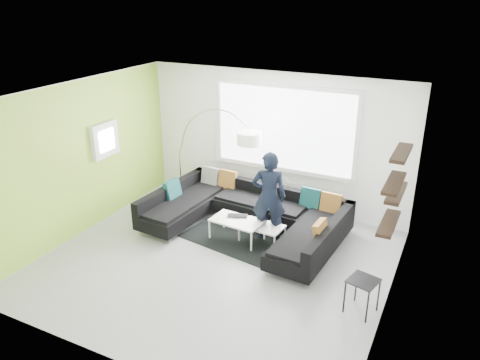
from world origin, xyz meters
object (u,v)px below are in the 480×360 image
object	(u,v)px
sectional_sofa	(244,218)
arc_lamp	(179,152)
person	(269,196)
coffee_table	(249,231)
laptop	(237,217)
side_table	(362,296)

from	to	relation	value
sectional_sofa	arc_lamp	bearing A→B (deg)	160.90
person	coffee_table	bearing A→B (deg)	22.99
arc_lamp	laptop	bearing A→B (deg)	-16.77
person	laptop	xyz separation A→B (m)	(-0.53, -0.21, -0.43)
arc_lamp	person	xyz separation A→B (m)	(2.36, -0.76, -0.23)
person	laptop	bearing A→B (deg)	3.76
arc_lamp	side_table	bearing A→B (deg)	-15.01
sectional_sofa	person	distance (m)	0.69
coffee_table	side_table	bearing A→B (deg)	-21.76
coffee_table	arc_lamp	size ratio (longest dim) A/B	0.56
side_table	person	distance (m)	2.49
arc_lamp	person	bearing A→B (deg)	-6.83
coffee_table	arc_lamp	world-z (taller)	arc_lamp
sectional_sofa	person	bearing A→B (deg)	10.61
sectional_sofa	laptop	bearing A→B (deg)	-106.96
arc_lamp	sectional_sofa	bearing A→B (deg)	-12.20
coffee_table	person	size ratio (longest dim) A/B	0.71
laptop	arc_lamp	bearing A→B (deg)	132.49
arc_lamp	person	size ratio (longest dim) A/B	1.28
side_table	laptop	distance (m)	2.79
coffee_table	person	xyz separation A→B (m)	(0.27, 0.23, 0.64)
side_table	person	world-z (taller)	person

